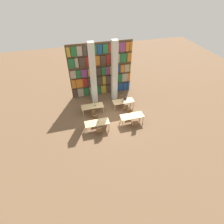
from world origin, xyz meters
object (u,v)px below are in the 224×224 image
object	(u,v)px
reading_table_2	(92,107)
desk_lamp_2	(95,103)
pillar_left	(93,75)
reading_table_0	(97,123)
chair_4	(94,113)
desk_lamp_0	(98,120)
desk_lamp_3	(122,99)
laptop	(125,99)
chair_1	(96,119)
reading_table_3	(123,102)
chair_2	(135,123)
chair_7	(121,99)
chair_3	(129,113)
reading_table_1	(132,116)
desk_lamp_1	(129,114)
chair_0	(99,131)
pillar_center	(114,72)
chair_5	(91,104)
chair_6	(126,108)

from	to	relation	value
reading_table_2	desk_lamp_2	world-z (taller)	desk_lamp_2
pillar_left	reading_table_2	world-z (taller)	pillar_left
reading_table_0	chair_4	bearing A→B (deg)	90.59
desk_lamp_0	reading_table_2	world-z (taller)	desk_lamp_0
desk_lamp_3	laptop	bearing A→B (deg)	37.30
chair_1	reading_table_3	distance (m)	3.44
pillar_left	chair_2	world-z (taller)	pillar_left
chair_7	chair_1	bearing A→B (deg)	37.37
chair_3	chair_4	size ratio (longest dim) A/B	1.00
pillar_left	reading_table_1	distance (m)	5.28
reading_table_0	reading_table_1	size ratio (longest dim) A/B	1.00
chair_2	desk_lamp_1	xyz separation A→B (m)	(-0.30, 0.69, 0.56)
chair_0	reading_table_3	xyz separation A→B (m)	(3.03, 3.02, 0.19)
pillar_center	desk_lamp_3	bearing A→B (deg)	-79.91
desk_lamp_3	chair_5	bearing A→B (deg)	166.20
reading_table_3	laptop	xyz separation A→B (m)	(0.21, 0.22, 0.12)
reading_table_3	chair_1	bearing A→B (deg)	-151.81
pillar_left	reading_table_2	distance (m)	2.95
chair_2	chair_4	distance (m)	3.86
reading_table_0	reading_table_3	distance (m)	3.84
chair_4	desk_lamp_2	world-z (taller)	desk_lamp_2
pillar_left	chair_1	size ratio (longest dim) A/B	6.83
reading_table_0	desk_lamp_2	xyz separation A→B (m)	(0.27, 2.30, 0.34)
pillar_center	desk_lamp_0	world-z (taller)	pillar_center
reading_table_2	desk_lamp_2	size ratio (longest dim) A/B	5.29
chair_3	laptop	xyz separation A→B (m)	(0.14, 1.79, 0.32)
pillar_left	reading_table_2	bearing A→B (deg)	-106.91
reading_table_2	reading_table_3	world-z (taller)	same
reading_table_0	chair_1	distance (m)	0.73
chair_5	reading_table_3	world-z (taller)	chair_5
desk_lamp_1	pillar_left	bearing A→B (deg)	119.62
reading_table_1	desk_lamp_2	size ratio (longest dim) A/B	5.29
pillar_left	desk_lamp_0	bearing A→B (deg)	-96.81
pillar_left	chair_2	distance (m)	5.91
chair_4	chair_6	bearing A→B (deg)	0.19
chair_2	chair_4	world-z (taller)	same
reading_table_0	chair_1	world-z (taller)	chair_1
reading_table_0	desk_lamp_1	size ratio (longest dim) A/B	4.78
desk_lamp_0	desk_lamp_1	size ratio (longest dim) A/B	0.96
desk_lamp_0	desk_lamp_2	bearing A→B (deg)	84.94
chair_0	laptop	size ratio (longest dim) A/B	2.75
reading_table_0	desk_lamp_2	world-z (taller)	desk_lamp_2
desk_lamp_0	reading_table_1	xyz separation A→B (m)	(3.04, 0.02, -0.36)
chair_1	desk_lamp_1	size ratio (longest dim) A/B	2.06
desk_lamp_1	reading_table_2	world-z (taller)	desk_lamp_1
pillar_center	chair_5	xyz separation A→B (m)	(-2.63, -1.03, -2.52)
desk_lamp_2	chair_7	size ratio (longest dim) A/B	0.44
pillar_center	chair_2	bearing A→B (deg)	-83.84
reading_table_0	chair_1	bearing A→B (deg)	87.98
desk_lamp_1	pillar_center	bearing A→B (deg)	92.90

